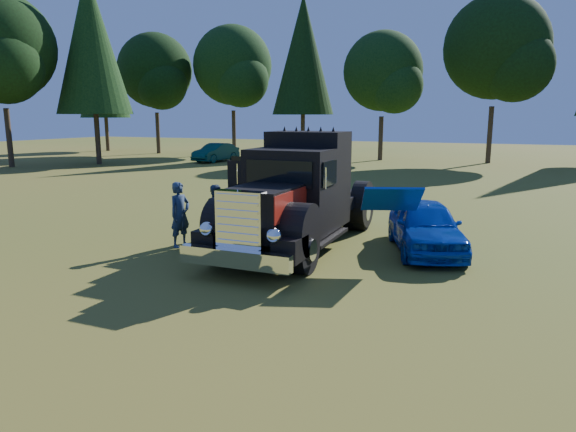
% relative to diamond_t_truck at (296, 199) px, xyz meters
% --- Properties ---
extents(ground, '(120.00, 120.00, 0.00)m').
position_rel_diamond_t_truck_xyz_m(ground, '(-0.28, -1.17, -1.28)').
color(ground, '#41581A').
rests_on(ground, ground).
extents(treeline, '(72.10, 24.04, 13.84)m').
position_rel_diamond_t_truck_xyz_m(treeline, '(-2.84, 26.23, 6.42)').
color(treeline, '#2D2116').
rests_on(treeline, ground).
extents(diamond_t_truck, '(3.38, 7.16, 3.00)m').
position_rel_diamond_t_truck_xyz_m(diamond_t_truck, '(0.00, 0.00, 0.00)').
color(diamond_t_truck, black).
rests_on(diamond_t_truck, ground).
extents(hotrod_coupe, '(2.75, 4.34, 1.89)m').
position_rel_diamond_t_truck_xyz_m(hotrod_coupe, '(3.19, 0.89, -0.61)').
color(hotrod_coupe, '#0710A1').
rests_on(hotrod_coupe, ground).
extents(spectator_near, '(0.55, 0.71, 1.72)m').
position_rel_diamond_t_truck_xyz_m(spectator_near, '(-2.83, -1.12, -0.42)').
color(spectator_near, '#1D3044').
rests_on(spectator_near, ground).
extents(spectator_far, '(0.83, 0.92, 1.54)m').
position_rel_diamond_t_truck_xyz_m(spectator_far, '(-2.36, -0.01, -0.51)').
color(spectator_far, '#1A1F3D').
rests_on(spectator_far, ground).
extents(distant_teal_car, '(1.96, 4.39, 1.40)m').
position_rel_diamond_t_truck_xyz_m(distant_teal_car, '(-15.51, 21.91, -0.58)').
color(distant_teal_car, '#0A383E').
rests_on(distant_teal_car, ground).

